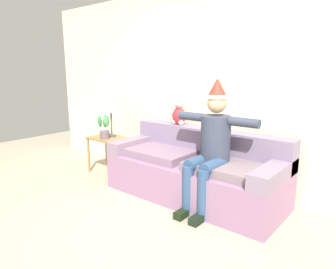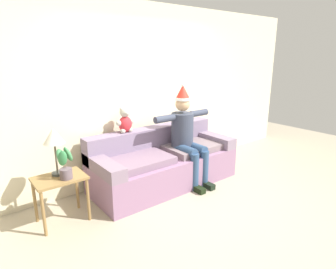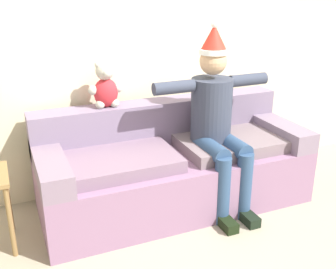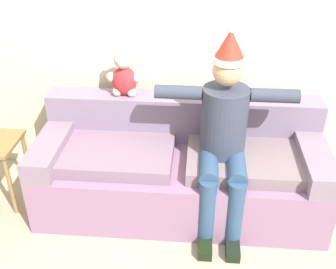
{
  "view_description": "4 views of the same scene",
  "coord_description": "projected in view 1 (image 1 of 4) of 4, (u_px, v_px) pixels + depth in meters",
  "views": [
    {
      "loc": [
        2.05,
        -2.03,
        1.6
      ],
      "look_at": [
        -0.25,
        0.78,
        0.82
      ],
      "focal_mm": 32.51,
      "sensor_mm": 36.0,
      "label": 1
    },
    {
      "loc": [
        -2.47,
        -2.24,
        1.94
      ],
      "look_at": [
        -0.07,
        0.81,
        0.84
      ],
      "focal_mm": 30.43,
      "sensor_mm": 36.0,
      "label": 2
    },
    {
      "loc": [
        -1.27,
        -1.87,
        1.81
      ],
      "look_at": [
        -0.14,
        0.78,
        0.73
      ],
      "focal_mm": 43.36,
      "sensor_mm": 36.0,
      "label": 3
    },
    {
      "loc": [
        0.13,
        -1.73,
        2.3
      ],
      "look_at": [
        -0.09,
        0.85,
        0.75
      ],
      "focal_mm": 44.13,
      "sensor_mm": 36.0,
      "label": 4
    }
  ],
  "objects": [
    {
      "name": "couch",
      "position": [
        195.0,
        171.0,
        3.84
      ],
      "size": [
        2.24,
        0.89,
        0.84
      ],
      "color": "gray",
      "rests_on": "ground_plane"
    },
    {
      "name": "teddy_bear",
      "position": [
        179.0,
        112.0,
        4.21
      ],
      "size": [
        0.29,
        0.17,
        0.38
      ],
      "color": "red",
      "rests_on": "couch"
    },
    {
      "name": "side_table",
      "position": [
        108.0,
        143.0,
        4.73
      ],
      "size": [
        0.57,
        0.42,
        0.57
      ],
      "color": "olive",
      "rests_on": "ground_plane"
    },
    {
      "name": "person_seated",
      "position": [
        211.0,
        143.0,
        3.43
      ],
      "size": [
        1.02,
        0.77,
        1.54
      ],
      "color": "#353B4D",
      "rests_on": "ground_plane"
    },
    {
      "name": "ground_plane",
      "position": [
        139.0,
        227.0,
        3.14
      ],
      "size": [
        10.0,
        10.0,
        0.0
      ],
      "primitive_type": "plane",
      "color": "tan"
    },
    {
      "name": "potted_plant",
      "position": [
        104.0,
        127.0,
        4.57
      ],
      "size": [
        0.21,
        0.25,
        0.39
      ],
      "color": "#605059",
      "rests_on": "side_table"
    },
    {
      "name": "table_lamp",
      "position": [
        111.0,
        108.0,
        4.67
      ],
      "size": [
        0.24,
        0.24,
        0.57
      ],
      "color": "#444C4A",
      "rests_on": "side_table"
    },
    {
      "name": "back_wall",
      "position": [
        219.0,
        88.0,
        4.03
      ],
      "size": [
        7.0,
        0.1,
        2.7
      ],
      "primitive_type": "cube",
      "color": "beige",
      "rests_on": "ground_plane"
    }
  ]
}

